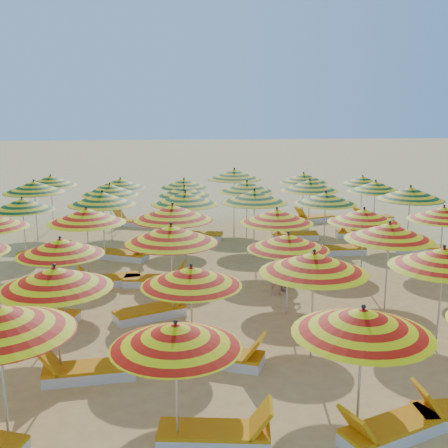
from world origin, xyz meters
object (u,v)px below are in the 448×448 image
Objects in this scene: umbrella_29 at (410,193)px; umbrella_27 at (254,197)px; umbrella_35 at (376,187)px; beachgoer_b at (289,264)px; umbrella_21 at (277,216)px; umbrella_24 at (22,204)px; beachgoer_a at (277,270)px; lounger_19 at (372,218)px; lounger_10 at (45,256)px; lounger_6 at (40,315)px; umbrella_10 at (443,258)px; lounger_18 at (314,218)px; umbrella_36 at (51,181)px; lounger_8 at (108,280)px; umbrella_41 at (362,181)px; umbrella_2 at (176,336)px; lounger_13 at (419,248)px; umbrella_15 at (288,242)px; lounger_11 at (123,255)px; umbrella_19 at (86,216)px; lounger_1 at (217,435)px; lounger_7 at (152,312)px; umbrella_9 at (314,263)px; lounger_12 at (341,250)px; lounger_16 at (358,233)px; lounger_2 at (389,431)px; umbrella_26 at (185,198)px; umbrella_38 at (184,183)px; umbrella_14 at (171,234)px; umbrella_16 at (389,231)px; lounger_9 at (156,280)px; umbrella_30 at (34,187)px; umbrella_31 at (110,189)px; lounger_14 at (198,235)px; umbrella_40 at (304,178)px; umbrella_28 at (326,198)px; umbrella_13 at (60,247)px; umbrella_32 at (184,191)px; umbrella_37 at (120,183)px; umbrella_39 at (234,174)px; umbrella_23 at (444,213)px; umbrella_20 at (173,212)px; umbrella_3 at (363,321)px; umbrella_22 at (364,216)px; lounger_5 at (222,357)px; umbrella_25 at (102,198)px; lounger_15 at (293,235)px.

umbrella_27 is at bearing 179.08° from umbrella_29.
umbrella_35 is 1.89× the size of beachgoer_b.
umbrella_24 is (-7.68, 2.80, -0.05)m from umbrella_21.
lounger_19 is at bearing 32.03° from beachgoer_a.
umbrella_35 is 12.13m from lounger_10.
lounger_6 is at bearing 32.62° from lounger_19.
lounger_18 is (0.58, 12.71, -1.86)m from umbrella_10.
umbrella_36 reaches higher than lounger_8.
lounger_18 is (-1.99, 0.22, -1.64)m from umbrella_41.
umbrella_2 is 1.20× the size of lounger_19.
umbrella_10 is at bearing 82.22° from lounger_13.
umbrella_35 is 10.84m from lounger_8.
umbrella_15 is 7.05m from lounger_11.
umbrella_19 reaches higher than lounger_1.
umbrella_9 is at bearing -60.28° from lounger_7.
umbrella_29 reaches higher than lounger_12.
lounger_11 is 10.03m from lounger_13.
umbrella_24 is 1.37× the size of lounger_16.
umbrella_35 is 13.67m from lounger_2.
lounger_1 and lounger_8 have the same top height.
umbrella_38 is at bearing 89.34° from umbrella_26.
umbrella_19 is 5.28m from umbrella_21.
umbrella_14 is 1.56× the size of lounger_6.
lounger_9 is at bearing 157.38° from umbrella_16.
umbrella_30 is 2.71m from umbrella_31.
umbrella_30 is 1.64× the size of lounger_12.
lounger_14 is (-4.30, 7.69, -1.86)m from umbrella_16.
umbrella_41 is 3.26m from lounger_16.
lounger_1 is at bearing -163.22° from beachgoer_b.
umbrella_40 is 1.49× the size of lounger_13.
umbrella_19 reaches higher than umbrella_28.
lounger_1 is (3.19, -5.04, -1.70)m from umbrella_13.
umbrella_36 is 1.29× the size of lounger_8.
lounger_6 is 15.42m from lounger_19.
umbrella_32 is 1.24× the size of lounger_1.
umbrella_31 is (-7.34, 2.45, 0.01)m from umbrella_28.
umbrella_37 reaches higher than lounger_11.
lounger_10 is at bearing 13.93° from lounger_16.
lounger_7 and lounger_11 have the same top height.
umbrella_36 is at bearing -178.47° from umbrella_39.
umbrella_23 is at bearing -0.51° from umbrella_19.
umbrella_28 is (5.07, 2.80, -0.16)m from umbrella_20.
umbrella_14 is at bearing 118.09° from umbrella_3.
umbrella_22 is 1.24× the size of lounger_5.
lounger_18 is at bearing 50.80° from umbrella_13.
umbrella_3 is 1.18× the size of umbrella_32.
umbrella_25 is 3.77m from lounger_9.
umbrella_22 is at bearing -133.18° from umbrella_29.
lounger_1 is (5.40, -10.43, -1.73)m from umbrella_24.
lounger_15 is at bearing -118.67° from lounger_2.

